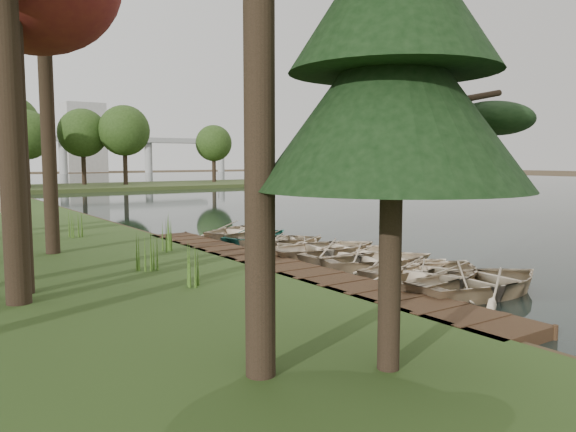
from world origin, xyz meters
TOP-DOWN VIEW (x-y plane):
  - ground at (0.00, 0.00)m, footprint 300.00×300.00m
  - water at (30.00, 20.00)m, footprint 130.00×200.00m
  - boardwalk at (-1.60, 0.00)m, footprint 1.60×16.00m
  - peninsula at (8.00, 50.00)m, footprint 50.00×14.00m
  - far_trees at (4.67, 50.00)m, footprint 45.60×5.60m
  - bridge at (12.31, 120.00)m, footprint 95.90×4.00m
  - building_a at (30.00, 140.00)m, footprint 10.00×8.00m
  - rowboat_0 at (0.95, -5.11)m, footprint 4.18×3.12m
  - rowboat_1 at (0.71, -3.98)m, footprint 4.63×3.88m
  - rowboat_2 at (1.00, -2.77)m, footprint 3.49×2.62m
  - rowboat_3 at (1.12, -1.41)m, footprint 4.14×3.43m
  - rowboat_4 at (1.16, -0.02)m, footprint 3.77×2.83m
  - rowboat_5 at (1.01, 1.00)m, footprint 4.18×3.19m
  - rowboat_6 at (1.01, 2.77)m, footprint 3.61×3.15m
  - rowboat_7 at (1.14, 3.90)m, footprint 3.87×3.42m
  - rowboat_8 at (1.00, 5.19)m, footprint 3.93×3.33m
  - rowboat_9 at (1.17, 6.47)m, footprint 4.78×4.16m
  - stored_rowboat at (-6.85, 10.53)m, footprint 3.94×3.81m
  - pine_tree at (-4.82, -7.76)m, footprint 3.80×3.80m
  - reeds_0 at (-4.83, -1.28)m, footprint 0.60×0.60m
  - reeds_1 at (-5.07, 1.19)m, footprint 0.60×0.60m
  - reeds_2 at (-3.37, 3.85)m, footprint 0.60×0.60m
  - reeds_3 at (-4.94, 8.98)m, footprint 0.60×0.60m

SIDE VIEW (x-z plane):
  - ground at x=0.00m, z-range 0.00..0.00m
  - water at x=30.00m, z-range 0.00..0.05m
  - boardwalk at x=-1.60m, z-range 0.00..0.30m
  - peninsula at x=8.00m, z-range 0.00..0.45m
  - rowboat_6 at x=1.01m, z-range 0.05..0.67m
  - rowboat_7 at x=1.14m, z-range 0.05..0.71m
  - rowboat_2 at x=1.00m, z-range 0.05..0.74m
  - rowboat_8 at x=1.00m, z-range 0.05..0.74m
  - rowboat_4 at x=1.16m, z-range 0.05..0.79m
  - rowboat_3 at x=1.12m, z-range 0.05..0.79m
  - rowboat_5 at x=1.01m, z-range 0.05..0.86m
  - rowboat_1 at x=0.71m, z-range 0.05..0.87m
  - rowboat_0 at x=0.95m, z-range 0.05..0.88m
  - rowboat_9 at x=1.17m, z-range 0.05..0.88m
  - stored_rowboat at x=-6.85m, z-range 0.30..0.97m
  - reeds_0 at x=-4.83m, z-range 0.30..1.31m
  - reeds_1 at x=-5.07m, z-range 0.30..1.31m
  - reeds_3 at x=-4.94m, z-range 0.30..1.36m
  - reeds_2 at x=-3.37m, z-range 0.30..1.43m
  - pine_tree at x=-4.82m, z-range 1.08..8.76m
  - far_trees at x=4.67m, z-range 2.03..10.83m
  - bridge at x=12.31m, z-range 2.78..11.38m
  - building_a at x=30.00m, z-range 0.00..18.00m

